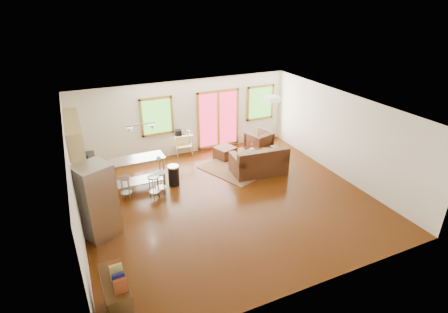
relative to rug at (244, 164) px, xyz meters
name	(u,v)px	position (x,y,z in m)	size (l,w,h in m)	color
floor	(228,200)	(-1.42, -1.80, -0.02)	(7.50, 7.00, 0.02)	#341604
ceiling	(229,109)	(-1.42, -1.80, 2.60)	(7.50, 7.00, 0.02)	white
back_wall	(186,118)	(-1.42, 1.71, 1.29)	(7.50, 0.02, 2.60)	silver
left_wall	(74,187)	(-5.18, -1.80, 1.29)	(0.02, 7.00, 2.60)	silver
right_wall	(342,136)	(2.34, -1.80, 1.29)	(0.02, 7.00, 2.60)	silver
front_wall	(313,234)	(-1.42, -5.31, 1.29)	(7.50, 0.02, 2.60)	silver
window_left	(157,116)	(-2.42, 1.66, 1.49)	(1.10, 0.05, 1.30)	#31631D
french_doors	(218,119)	(-0.22, 1.66, 1.09)	(1.60, 0.05, 2.10)	#CC2242
window_right	(260,103)	(1.48, 1.66, 1.49)	(1.10, 0.05, 1.30)	#31631D
rug	(244,164)	(0.00, 0.00, 0.00)	(2.52, 1.94, 0.03)	#4D6339
loveseat	(259,163)	(0.13, -0.72, 0.34)	(1.75, 1.10, 0.89)	#321A0C
coffee_table	(253,153)	(0.34, 0.06, 0.31)	(1.06, 0.86, 0.37)	#341F0C
armchair	(259,140)	(0.96, 0.77, 0.39)	(0.79, 0.74, 0.81)	#321A0C
ottoman	(225,153)	(-0.38, 0.72, 0.19)	(0.61, 0.61, 0.41)	#321A0C
vase	(252,148)	(0.31, 0.05, 0.49)	(0.19, 0.20, 0.28)	silver
book	(262,146)	(0.66, 0.01, 0.54)	(0.22, 0.03, 0.30)	maroon
cabinets	(84,168)	(-4.91, -0.10, 0.92)	(0.64, 2.24, 2.30)	tan
refrigerator	(97,201)	(-4.76, -1.93, 0.89)	(0.95, 0.94, 1.81)	#B7BABC
island	(138,168)	(-3.50, -0.15, 0.65)	(1.53, 0.64, 0.96)	#B7BABC
cup	(159,158)	(-2.96, -0.49, 1.00)	(0.13, 0.10, 0.13)	white
bar_stool_a	(125,183)	(-3.96, -0.59, 0.50)	(0.40, 0.40, 0.69)	#B7BABC
bar_stool_b	(154,182)	(-3.23, -0.86, 0.50)	(0.41, 0.41, 0.68)	#B7BABC
bar_stool_c	(160,178)	(-3.02, -0.71, 0.50)	(0.38, 0.38, 0.69)	#B7BABC
trash_can	(174,175)	(-2.53, -0.35, 0.30)	(0.37, 0.37, 0.62)	black
kitchen_cart	(183,138)	(-1.61, 1.55, 0.64)	(0.66, 0.46, 0.95)	tan
bookshelf	(118,299)	(-4.77, -4.53, 0.45)	(0.42, 1.02, 1.18)	#341F0C
ceiling_flush	(272,99)	(0.18, -1.20, 2.52)	(0.35, 0.35, 0.12)	white
pendant_light	(141,128)	(-3.32, -0.30, 1.89)	(0.80, 0.18, 0.79)	gray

